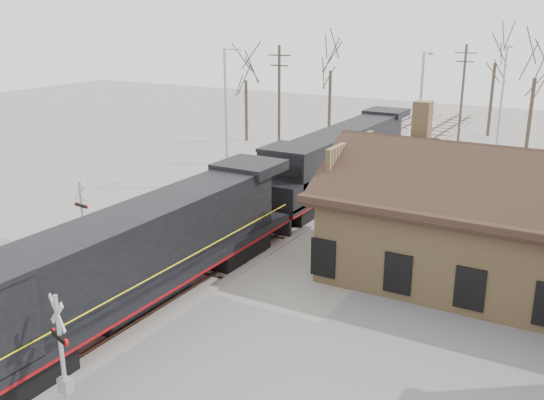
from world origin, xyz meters
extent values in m
plane|color=gray|center=(0.00, 0.00, 0.00)|extent=(140.00, 140.00, 0.00)
cube|color=slate|center=(0.00, 0.00, 0.01)|extent=(60.00, 9.00, 0.03)
cube|color=gray|center=(0.00, 15.00, 0.06)|extent=(3.40, 90.00, 0.12)
cube|color=#473323|center=(-0.72, 15.00, 0.17)|extent=(0.08, 90.00, 0.14)
cube|color=#473323|center=(0.72, 15.00, 0.17)|extent=(0.08, 90.00, 0.14)
cube|color=gray|center=(-4.50, 15.00, 0.06)|extent=(3.40, 90.00, 0.12)
cube|color=#473323|center=(-5.22, 15.00, 0.17)|extent=(0.08, 90.00, 0.14)
cube|color=#473323|center=(-3.78, 15.00, 0.17)|extent=(0.08, 90.00, 0.14)
cube|color=#A18053|center=(12.00, 12.00, 2.00)|extent=(14.00, 8.00, 4.00)
cube|color=black|center=(12.00, 12.00, 4.10)|extent=(15.20, 9.20, 0.30)
cube|color=black|center=(12.00, 9.70, 5.10)|extent=(15.00, 4.71, 2.66)
cube|color=black|center=(12.00, 14.30, 5.10)|extent=(15.00, 4.71, 2.66)
cube|color=#A18053|center=(8.00, 13.50, 6.80)|extent=(0.80, 0.80, 2.20)
cube|color=black|center=(0.00, -4.71, 0.56)|extent=(2.54, 4.06, 1.02)
cube|color=black|center=(0.00, 8.50, 0.56)|extent=(2.54, 4.06, 1.02)
cube|color=black|center=(0.00, 1.90, 1.37)|extent=(3.05, 20.32, 0.36)
cube|color=maroon|center=(0.00, 1.90, 1.15)|extent=(3.07, 20.32, 0.12)
cube|color=black|center=(0.00, 3.17, 2.95)|extent=(2.64, 14.73, 2.84)
cube|color=black|center=(0.00, 16.11, 0.56)|extent=(2.54, 4.06, 1.02)
cube|color=black|center=(0.00, 29.32, 0.56)|extent=(2.54, 4.06, 1.02)
cube|color=black|center=(0.00, 22.71, 1.37)|extent=(3.05, 20.32, 0.36)
cube|color=maroon|center=(0.00, 22.71, 1.15)|extent=(3.07, 20.32, 0.12)
cube|color=black|center=(0.00, 23.98, 2.95)|extent=(2.64, 14.73, 2.84)
cube|color=black|center=(0.00, 15.20, 2.95)|extent=(3.05, 2.84, 2.84)
cube|color=black|center=(0.00, 13.47, 2.08)|extent=(3.05, 1.83, 1.42)
cube|color=black|center=(0.00, 12.46, 0.56)|extent=(2.84, 0.25, 1.02)
cylinder|color=#A5A8AD|center=(2.53, -4.39, 1.97)|extent=(0.14, 0.14, 3.95)
cube|color=silver|center=(2.53, -4.39, 3.36)|extent=(0.99, 0.36, 1.03)
cube|color=silver|center=(2.53, -4.39, 3.36)|extent=(0.99, 0.36, 1.03)
cube|color=black|center=(2.53, -4.39, 2.57)|extent=(0.89, 0.42, 0.15)
cylinder|color=#B20C0C|center=(2.11, -4.25, 2.57)|extent=(0.25, 0.15, 0.24)
cylinder|color=#B20C0C|center=(2.96, -4.53, 2.57)|extent=(0.25, 0.15, 0.24)
cube|color=#A5A8AD|center=(2.53, -4.39, 0.89)|extent=(0.39, 0.30, 0.49)
cylinder|color=#A5A8AD|center=(-7.25, 5.70, 1.85)|extent=(0.13, 0.13, 3.71)
cube|color=silver|center=(-7.25, 5.70, 3.15)|extent=(0.97, 0.16, 0.97)
cube|color=silver|center=(-7.25, 5.70, 3.15)|extent=(0.97, 0.16, 0.97)
cube|color=black|center=(-7.25, 5.70, 2.41)|extent=(0.85, 0.25, 0.14)
cylinder|color=#B20C0C|center=(-6.83, 5.65, 2.41)|extent=(0.23, 0.11, 0.22)
cylinder|color=#B20C0C|center=(-7.66, 5.75, 2.41)|extent=(0.23, 0.11, 0.22)
cube|color=#A5A8AD|center=(-7.25, 5.70, 0.83)|extent=(0.37, 0.28, 0.46)
cylinder|color=#A5A8AD|center=(-7.73, 19.86, 4.84)|extent=(0.18, 0.18, 9.68)
cylinder|color=#A5A8AD|center=(-7.73, 20.76, 9.58)|extent=(0.12, 1.80, 0.12)
cube|color=#A5A8AD|center=(-7.73, 21.56, 9.48)|extent=(0.25, 0.50, 0.12)
cylinder|color=#A5A8AD|center=(5.27, 22.48, 4.83)|extent=(0.18, 0.18, 9.65)
cylinder|color=#A5A8AD|center=(5.27, 23.38, 9.55)|extent=(0.12, 1.80, 0.12)
cube|color=#A5A8AD|center=(5.27, 24.18, 9.45)|extent=(0.25, 0.50, 0.12)
cylinder|color=#A5A8AD|center=(8.38, 33.04, 4.85)|extent=(0.18, 0.18, 9.69)
cylinder|color=#A5A8AD|center=(8.38, 33.94, 9.59)|extent=(0.12, 1.80, 0.12)
cube|color=#A5A8AD|center=(8.38, 34.74, 9.49)|extent=(0.25, 0.50, 0.12)
cylinder|color=#382D23|center=(-8.01, 28.03, 4.77)|extent=(0.24, 0.24, 9.54)
cube|color=#382D23|center=(-8.01, 28.03, 8.74)|extent=(2.00, 0.10, 0.10)
cube|color=#382D23|center=(-8.01, 28.03, 7.94)|extent=(1.60, 0.10, 0.10)
cylinder|color=#382D23|center=(2.93, 44.41, 4.61)|extent=(0.24, 0.24, 9.21)
cube|color=#382D23|center=(2.93, 44.41, 8.41)|extent=(2.00, 0.10, 0.10)
cube|color=#382D23|center=(2.93, 44.41, 7.61)|extent=(1.60, 0.10, 0.10)
cylinder|color=#382D23|center=(-15.20, 34.37, 2.92)|extent=(0.32, 0.32, 5.84)
cylinder|color=#382D23|center=(-7.76, 37.43, 3.42)|extent=(0.32, 0.32, 6.84)
cylinder|color=#382D23|center=(4.89, 48.71, 3.65)|extent=(0.32, 0.32, 7.29)
cylinder|color=#382D23|center=(9.79, 39.32, 3.44)|extent=(0.32, 0.32, 6.88)
camera|label=1|loc=(16.14, -15.27, 11.85)|focal=40.00mm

